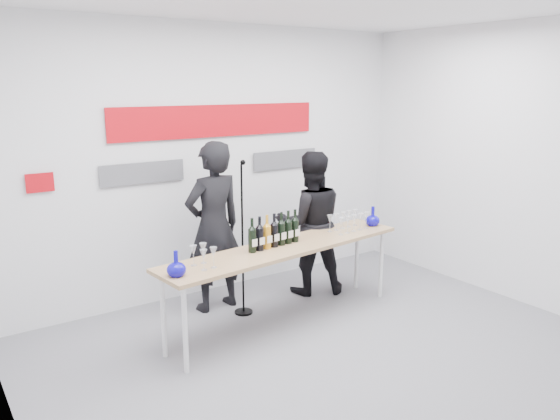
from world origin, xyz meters
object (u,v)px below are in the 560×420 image
(tasting_table, at_px, (286,252))
(mic_stand, at_px, (243,268))
(presenter_left, at_px, (214,227))
(presenter_right, at_px, (310,223))

(tasting_table, relative_size, mic_stand, 1.69)
(tasting_table, height_order, presenter_left, presenter_left)
(presenter_right, height_order, mic_stand, presenter_right)
(presenter_left, relative_size, presenter_right, 1.10)
(presenter_right, xyz_separation_m, mic_stand, (-0.95, -0.10, -0.32))
(presenter_left, bearing_deg, presenter_right, 165.15)
(mic_stand, bearing_deg, presenter_right, 6.19)
(tasting_table, distance_m, presenter_right, 0.91)
(presenter_left, distance_m, mic_stand, 0.53)
(presenter_left, height_order, presenter_right, presenter_left)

